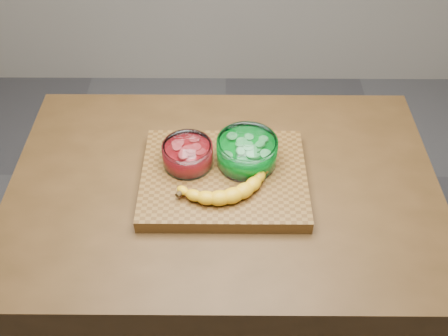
{
  "coord_description": "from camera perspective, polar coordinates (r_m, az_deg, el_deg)",
  "views": [
    {
      "loc": [
        0.01,
        -0.94,
        1.93
      ],
      "look_at": [
        0.0,
        0.0,
        0.96
      ],
      "focal_mm": 40.0,
      "sensor_mm": 36.0,
      "label": 1
    }
  ],
  "objects": [
    {
      "name": "bowl_green",
      "position": [
        1.37,
        2.63,
        1.84
      ],
      "size": [
        0.17,
        0.17,
        0.08
      ],
      "color": "white",
      "rests_on": "cutting_board"
    },
    {
      "name": "counter",
      "position": [
        1.75,
        0.0,
        -11.73
      ],
      "size": [
        1.2,
        0.8,
        0.9
      ],
      "primitive_type": "cube",
      "color": "#472E15",
      "rests_on": "ground"
    },
    {
      "name": "bowl_red",
      "position": [
        1.37,
        -4.17,
        1.54
      ],
      "size": [
        0.14,
        0.14,
        0.06
      ],
      "color": "white",
      "rests_on": "cutting_board"
    },
    {
      "name": "cutting_board",
      "position": [
        1.38,
        0.0,
        -1.16
      ],
      "size": [
        0.45,
        0.35,
        0.04
      ],
      "primitive_type": "cube",
      "color": "brown",
      "rests_on": "counter"
    },
    {
      "name": "banana",
      "position": [
        1.31,
        -0.05,
        -1.65
      ],
      "size": [
        0.28,
        0.17,
        0.04
      ],
      "primitive_type": null,
      "color": "gold",
      "rests_on": "cutting_board"
    },
    {
      "name": "ground",
      "position": [
        2.14,
        0.0,
        -18.2
      ],
      "size": [
        3.5,
        3.5,
        0.0
      ],
      "primitive_type": "plane",
      "color": "#56565B",
      "rests_on": "ground"
    }
  ]
}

